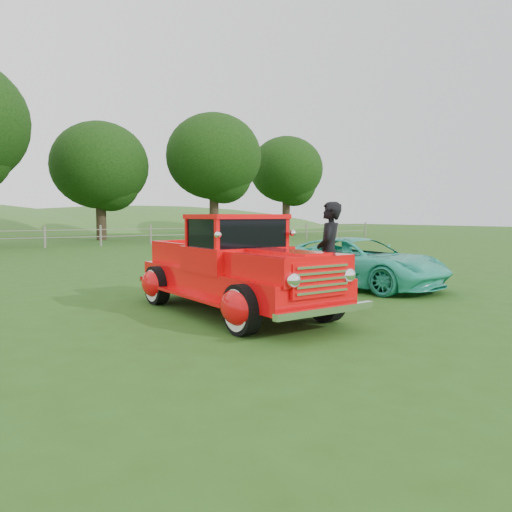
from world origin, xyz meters
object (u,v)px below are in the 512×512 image
man (329,253)px  tree_mid_east (214,157)px  tree_near_east (100,166)px  red_pickup (235,269)px  teal_sedan (359,262)px  tree_far_east (286,170)px

man → tree_mid_east: bearing=-157.0°
tree_near_east → man: (-3.41, -28.33, -4.23)m
red_pickup → teal_sedan: 4.34m
tree_near_east → tree_mid_east: (8.00, -2.00, 0.93)m
tree_near_east → red_pickup: 28.96m
teal_sedan → red_pickup: bearing=-176.2°
tree_near_east → teal_sedan: (-1.24, -26.96, -4.64)m
tree_far_east → tree_near_east: bearing=-176.6°
tree_mid_east → tree_far_east: bearing=18.4°
tree_near_east → man: size_ratio=4.10×
tree_mid_east → teal_sedan: (-9.24, -24.96, -5.57)m
tree_mid_east → tree_far_east: size_ratio=1.07×
red_pickup → teal_sedan: red_pickup is taller
red_pickup → teal_sedan: bearing=13.4°
tree_far_east → man: tree_far_east is taller
red_pickup → teal_sedan: (4.19, 1.13, -0.19)m
tree_mid_east → red_pickup: bearing=-117.2°
tree_far_east → man: size_ratio=4.37×
tree_far_east → teal_sedan: (-18.24, -27.96, -5.25)m
teal_sedan → man: (-2.16, -1.36, 0.41)m
tree_near_east → teal_sedan: bearing=-92.6°
red_pickup → teal_sedan: size_ratio=1.15×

